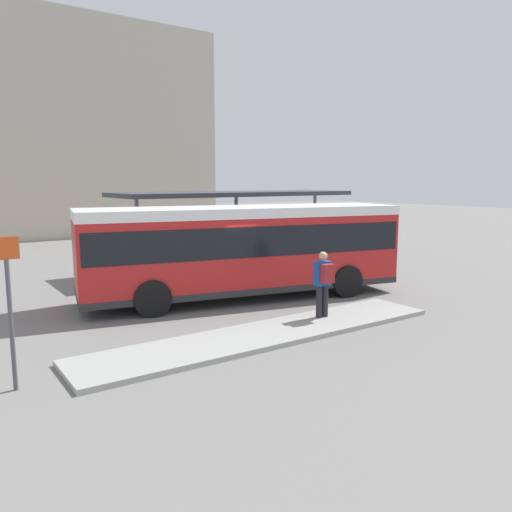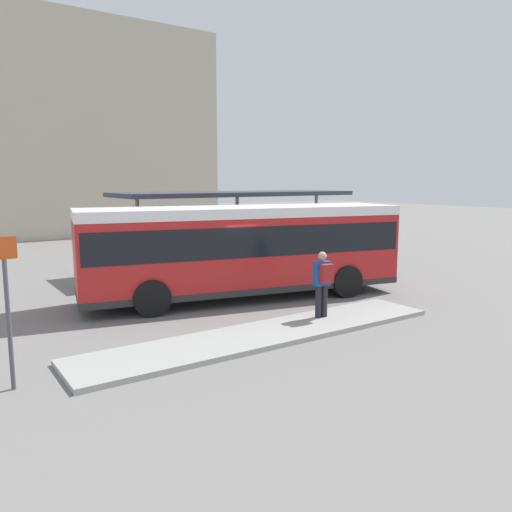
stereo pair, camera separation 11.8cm
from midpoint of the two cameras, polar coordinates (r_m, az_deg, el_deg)
The scene contains 9 objects.
ground_plane at distance 16.29m, azimuth -1.28°, elevation -4.78°, with size 120.00×120.00×0.00m, color slate.
curb_island at distance 12.34m, azimuth 1.61°, elevation -8.88°, with size 9.65×1.80×0.12m.
city_bus at distance 15.99m, azimuth -1.27°, elevation 1.29°, with size 10.52×4.60×2.95m.
pedestrian_waiting at distance 13.44m, azimuth 7.89°, elevation -2.75°, with size 0.46×0.49×1.78m.
bicycle_orange at distance 22.84m, azimuth 12.01°, elevation -0.20°, with size 0.48×1.64×0.71m.
bicycle_yellow at distance 23.44m, azimuth 10.88°, elevation 0.07°, with size 0.48×1.66×0.72m.
station_shelter at distance 21.80m, azimuth -2.02°, elevation 6.97°, with size 10.65×3.26×3.31m.
potted_planter_near_shelter at distance 18.99m, azimuth -2.82°, elevation -1.02°, with size 0.72×0.72×1.15m.
platform_sign at distance 9.92m, azimuth -26.21°, elevation -5.16°, with size 0.44×0.08×2.80m.
Camera 2 is at (-8.53, -13.37, 3.76)m, focal length 35.00 mm.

